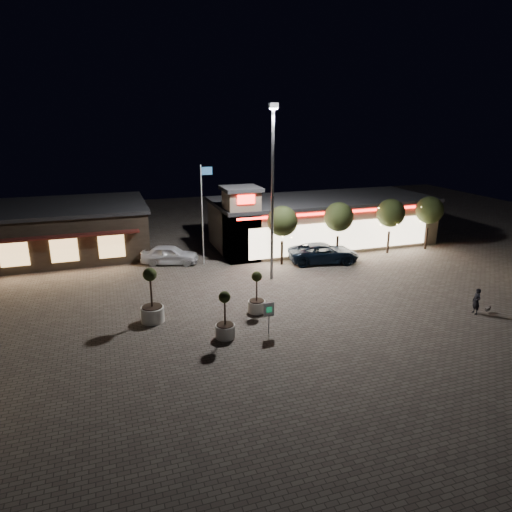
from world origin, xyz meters
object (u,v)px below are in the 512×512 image
object	(u,v)px
white_sedan	(170,255)
valet_sign	(269,312)
pickup_truck	(324,253)
pedestrian	(476,301)
planter_left	(152,305)
planter_mid	(225,323)

from	to	relation	value
white_sedan	valet_sign	distance (m)	14.67
pickup_truck	pedestrian	world-z (taller)	pedestrian
pickup_truck	white_sedan	bearing A→B (deg)	84.31
pickup_truck	white_sedan	distance (m)	12.55
planter_left	pedestrian	bearing A→B (deg)	-15.29
white_sedan	planter_left	world-z (taller)	planter_left
valet_sign	planter_mid	bearing A→B (deg)	171.83
white_sedan	planter_mid	bearing A→B (deg)	-157.12
white_sedan	pedestrian	bearing A→B (deg)	-115.22
planter_left	planter_mid	distance (m)	4.81
pickup_truck	pedestrian	size ratio (longest dim) A/B	3.58
planter_mid	white_sedan	bearing A→B (deg)	93.83
pedestrian	planter_mid	world-z (taller)	planter_mid
pickup_truck	white_sedan	size ratio (longest dim) A/B	1.25
white_sedan	pedestrian	size ratio (longest dim) A/B	2.86
pickup_truck	planter_mid	world-z (taller)	planter_mid
pedestrian	valet_sign	size ratio (longest dim) A/B	0.87
white_sedan	pedestrian	xyz separation A→B (m)	(16.18, -15.78, 0.02)
pickup_truck	planter_left	bearing A→B (deg)	126.78
white_sedan	planter_left	distance (m)	10.96
valet_sign	white_sedan	bearing A→B (deg)	103.11
pickup_truck	pedestrian	distance (m)	12.85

